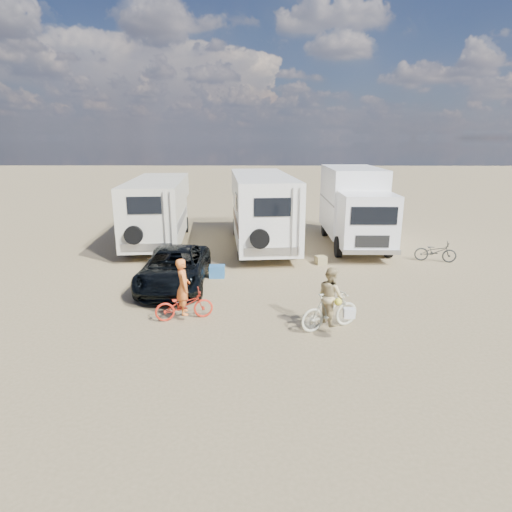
{
  "coord_description": "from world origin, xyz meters",
  "views": [
    {
      "loc": [
        -0.17,
        -13.24,
        5.07
      ],
      "look_at": [
        -0.32,
        0.4,
        1.3
      ],
      "focal_mm": 29.94,
      "sensor_mm": 36.0,
      "label": 1
    }
  ],
  "objects_px": {
    "rider_woman": "(330,302)",
    "box_truck": "(355,208)",
    "bike_woman": "(330,311)",
    "bike_parked": "(435,251)",
    "rv_left": "(159,212)",
    "rider_man": "(183,292)",
    "cooler": "(217,271)",
    "crate": "(321,260)",
    "rv_main": "(262,211)",
    "bike_man": "(184,305)",
    "dark_suv": "(175,268)"
  },
  "relations": [
    {
      "from": "bike_parked",
      "to": "bike_man",
      "type": "bearing_deg",
      "value": 137.02
    },
    {
      "from": "rv_main",
      "to": "bike_man",
      "type": "bearing_deg",
      "value": -109.89
    },
    {
      "from": "dark_suv",
      "to": "rider_woman",
      "type": "distance_m",
      "value": 6.05
    },
    {
      "from": "bike_man",
      "to": "crate",
      "type": "distance_m",
      "value": 7.39
    },
    {
      "from": "box_truck",
      "to": "crate",
      "type": "height_order",
      "value": "box_truck"
    },
    {
      "from": "box_truck",
      "to": "bike_parked",
      "type": "relative_size",
      "value": 4.18
    },
    {
      "from": "rv_left",
      "to": "rider_man",
      "type": "height_order",
      "value": "rv_left"
    },
    {
      "from": "bike_man",
      "to": "cooler",
      "type": "relative_size",
      "value": 2.9
    },
    {
      "from": "rider_woman",
      "to": "rv_main",
      "type": "bearing_deg",
      "value": -13.33
    },
    {
      "from": "rv_main",
      "to": "bike_woman",
      "type": "xyz_separation_m",
      "value": [
        1.86,
        -9.48,
        -1.17
      ]
    },
    {
      "from": "bike_woman",
      "to": "crate",
      "type": "xyz_separation_m",
      "value": [
        0.62,
        6.29,
        -0.37
      ]
    },
    {
      "from": "box_truck",
      "to": "dark_suv",
      "type": "bearing_deg",
      "value": -141.4
    },
    {
      "from": "dark_suv",
      "to": "rider_woman",
      "type": "bearing_deg",
      "value": -37.17
    },
    {
      "from": "bike_woman",
      "to": "bike_parked",
      "type": "relative_size",
      "value": 1.06
    },
    {
      "from": "box_truck",
      "to": "bike_parked",
      "type": "xyz_separation_m",
      "value": [
        2.89,
        -2.78,
        -1.4
      ]
    },
    {
      "from": "rv_left",
      "to": "crate",
      "type": "distance_m",
      "value": 8.54
    },
    {
      "from": "rv_main",
      "to": "box_truck",
      "type": "bearing_deg",
      "value": -5.42
    },
    {
      "from": "bike_parked",
      "to": "crate",
      "type": "xyz_separation_m",
      "value": [
        -4.9,
        -0.43,
        -0.27
      ]
    },
    {
      "from": "box_truck",
      "to": "bike_woman",
      "type": "bearing_deg",
      "value": -105.24
    },
    {
      "from": "bike_woman",
      "to": "crate",
      "type": "relative_size",
      "value": 4.28
    },
    {
      "from": "rider_man",
      "to": "dark_suv",
      "type": "bearing_deg",
      "value": -0.05
    },
    {
      "from": "bike_man",
      "to": "bike_parked",
      "type": "relative_size",
      "value": 0.99
    },
    {
      "from": "rv_main",
      "to": "rider_man",
      "type": "height_order",
      "value": "rv_main"
    },
    {
      "from": "rider_man",
      "to": "crate",
      "type": "bearing_deg",
      "value": -55.71
    },
    {
      "from": "rv_left",
      "to": "rider_woman",
      "type": "relative_size",
      "value": 4.94
    },
    {
      "from": "rv_main",
      "to": "bike_parked",
      "type": "distance_m",
      "value": 7.97
    },
    {
      "from": "bike_man",
      "to": "bike_woman",
      "type": "distance_m",
      "value": 4.15
    },
    {
      "from": "box_truck",
      "to": "rider_woman",
      "type": "height_order",
      "value": "box_truck"
    },
    {
      "from": "box_truck",
      "to": "rider_man",
      "type": "relative_size",
      "value": 4.27
    },
    {
      "from": "rider_woman",
      "to": "box_truck",
      "type": "bearing_deg",
      "value": -39.89
    },
    {
      "from": "rider_woman",
      "to": "cooler",
      "type": "xyz_separation_m",
      "value": [
        -3.54,
        4.48,
        -0.56
      ]
    },
    {
      "from": "rv_left",
      "to": "box_truck",
      "type": "xyz_separation_m",
      "value": [
        9.58,
        -0.5,
        0.28
      ]
    },
    {
      "from": "box_truck",
      "to": "crate",
      "type": "distance_m",
      "value": 4.14
    },
    {
      "from": "dark_suv",
      "to": "rider_woman",
      "type": "relative_size",
      "value": 3.01
    },
    {
      "from": "rv_left",
      "to": "box_truck",
      "type": "distance_m",
      "value": 9.59
    },
    {
      "from": "rv_left",
      "to": "bike_woman",
      "type": "bearing_deg",
      "value": -60.79
    },
    {
      "from": "rider_man",
      "to": "rider_woman",
      "type": "distance_m",
      "value": 4.15
    },
    {
      "from": "bike_woman",
      "to": "cooler",
      "type": "bearing_deg",
      "value": 13.91
    },
    {
      "from": "bike_man",
      "to": "bike_parked",
      "type": "distance_m",
      "value": 11.39
    },
    {
      "from": "dark_suv",
      "to": "crate",
      "type": "bearing_deg",
      "value": 24.9
    },
    {
      "from": "rider_man",
      "to": "cooler",
      "type": "bearing_deg",
      "value": -24.26
    },
    {
      "from": "rv_main",
      "to": "rider_woman",
      "type": "distance_m",
      "value": 9.7
    },
    {
      "from": "dark_suv",
      "to": "rv_left",
      "type": "bearing_deg",
      "value": 105.6
    },
    {
      "from": "bike_parked",
      "to": "cooler",
      "type": "height_order",
      "value": "bike_parked"
    },
    {
      "from": "rv_main",
      "to": "bike_parked",
      "type": "relative_size",
      "value": 4.88
    },
    {
      "from": "rv_left",
      "to": "dark_suv",
      "type": "bearing_deg",
      "value": -78.3
    },
    {
      "from": "bike_woman",
      "to": "crate",
      "type": "bearing_deg",
      "value": -30.05
    },
    {
      "from": "rv_main",
      "to": "bike_man",
      "type": "relative_size",
      "value": 4.92
    },
    {
      "from": "bike_man",
      "to": "bike_woman",
      "type": "xyz_separation_m",
      "value": [
        4.1,
        -0.61,
        0.1
      ]
    },
    {
      "from": "rider_man",
      "to": "cooler",
      "type": "height_order",
      "value": "rider_man"
    }
  ]
}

